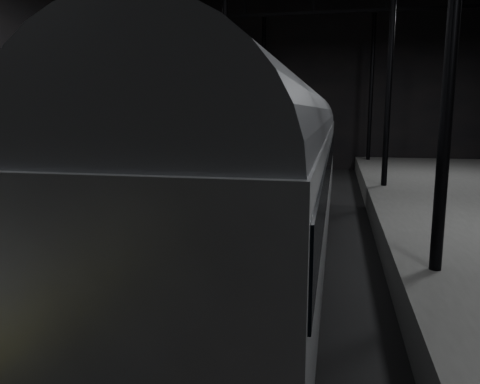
# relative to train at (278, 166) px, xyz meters

# --- Properties ---
(ground) EXTENTS (44.00, 44.00, 0.00)m
(ground) POSITION_rel_train_xyz_m (0.00, 1.52, -2.92)
(ground) COLOR black
(ground) RESTS_ON ground
(platform_left) EXTENTS (9.00, 43.80, 1.00)m
(platform_left) POSITION_rel_train_xyz_m (-7.50, 1.52, -2.42)
(platform_left) COLOR #565654
(platform_left) RESTS_ON ground
(tactile_strip) EXTENTS (0.50, 43.80, 0.01)m
(tactile_strip) POSITION_rel_train_xyz_m (-3.25, 1.52, -1.91)
(tactile_strip) COLOR #9C911C
(tactile_strip) RESTS_ON platform_left
(track) EXTENTS (2.40, 43.00, 0.24)m
(track) POSITION_rel_train_xyz_m (0.00, 1.52, -2.85)
(track) COLOR #3F3328
(track) RESTS_ON ground
(train) EXTENTS (2.93, 19.56, 5.23)m
(train) POSITION_rel_train_xyz_m (0.00, 0.00, 0.00)
(train) COLOR #989A9F
(train) RESTS_ON ground
(woman) EXTENTS (0.72, 0.60, 1.69)m
(woman) POSITION_rel_train_xyz_m (-3.80, 1.20, -1.07)
(woman) COLOR #94895B
(woman) RESTS_ON platform_left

